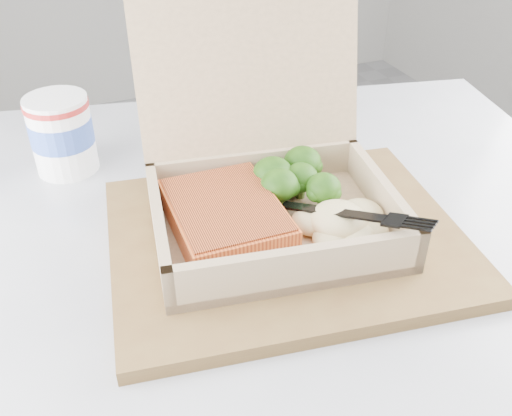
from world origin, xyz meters
name	(u,v)px	position (x,y,z in m)	size (l,w,h in m)	color
cafe_table	(281,368)	(0.47, -0.07, 0.54)	(0.92, 0.92, 0.72)	black
serving_tray	(286,238)	(0.48, -0.07, 0.73)	(0.35, 0.28, 0.02)	brown
takeout_container	(265,168)	(0.47, -0.02, 0.79)	(0.27, 0.26, 0.22)	tan
salmon_fillet	(225,216)	(0.42, -0.05, 0.76)	(0.10, 0.14, 0.03)	orange
broccoli_pile	(301,182)	(0.51, -0.03, 0.77)	(0.10, 0.10, 0.04)	#306616
mashed_potatoes	(338,220)	(0.52, -0.10, 0.76)	(0.09, 0.08, 0.03)	#CEBF86
plastic_fork	(313,205)	(0.50, -0.08, 0.77)	(0.10, 0.14, 0.03)	black
paper_cup	(61,132)	(0.29, 0.17, 0.77)	(0.08, 0.08, 0.10)	white
receipt	(257,147)	(0.53, 0.14, 0.72)	(0.08, 0.15, 0.00)	silver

